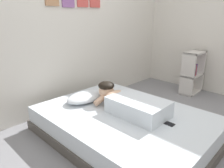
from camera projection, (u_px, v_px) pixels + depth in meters
name	position (u px, v px, depth m)	size (l,w,h in m)	color
ground_plane	(164.00, 140.00, 2.34)	(11.97, 11.97, 0.00)	gray
back_wall	(74.00, 22.00, 3.00)	(3.98, 0.12, 2.50)	silver
side_wall_right	(219.00, 21.00, 3.52)	(0.10, 6.08, 2.50)	silver
bed	(124.00, 124.00, 2.39)	(1.42, 1.94, 0.30)	#4C4742
pillow	(85.00, 97.00, 2.65)	(0.52, 0.32, 0.11)	silver
person_lying	(128.00, 102.00, 2.36)	(0.43, 0.92, 0.27)	silver
coffee_cup	(114.00, 95.00, 2.76)	(0.12, 0.09, 0.07)	white
cell_phone	(168.00, 123.00, 2.10)	(0.07, 0.14, 0.01)	black
bookshelf	(192.00, 73.00, 3.67)	(0.45, 0.24, 0.75)	silver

